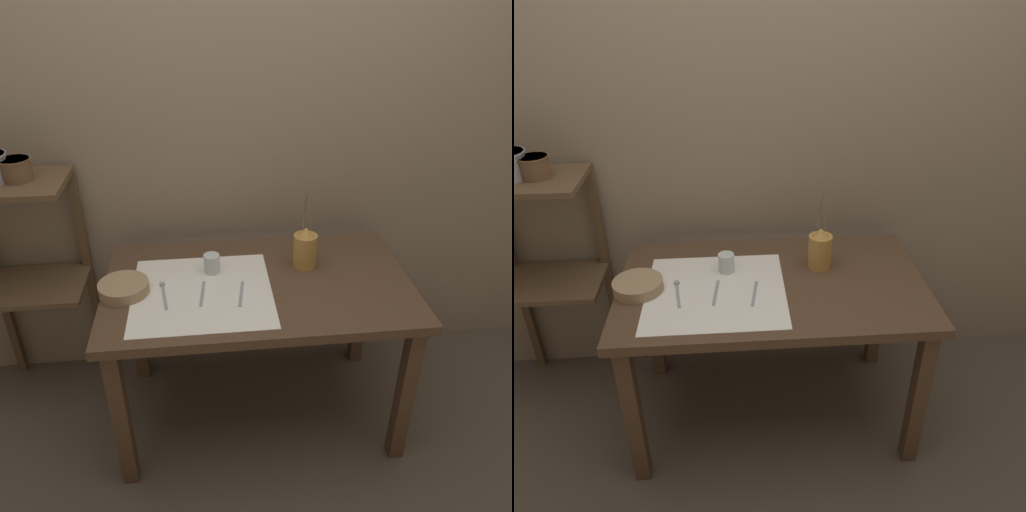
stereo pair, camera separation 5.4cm
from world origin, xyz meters
The scene contains 12 objects.
ground_plane centered at (0.00, 0.00, 0.00)m, with size 12.00×12.00×0.00m, color brown.
stone_wall_back centered at (0.00, 0.48, 1.20)m, with size 7.00×0.06×2.40m.
wooden_table centered at (0.00, 0.00, 0.63)m, with size 1.24×0.74×0.73m.
wooden_shelf_unit centered at (-0.98, 0.30, 0.77)m, with size 0.46×0.34×1.11m.
linen_cloth centered at (-0.23, -0.05, 0.73)m, with size 0.55×0.53×0.00m.
pitcher_with_flowers centered at (0.21, 0.10, 0.82)m, with size 0.10×0.10×0.40m.
wooden_bowl centered at (-0.53, -0.02, 0.75)m, with size 0.20×0.20×0.05m.
glass_tumbler_near centered at (-0.18, 0.09, 0.77)m, with size 0.07×0.07×0.08m.
spoon_outer centered at (-0.38, -0.02, 0.74)m, with size 0.04×0.18×0.02m.
fork_outer centered at (-0.23, -0.07, 0.73)m, with size 0.03×0.17×0.00m.
fork_inner centered at (-0.08, -0.09, 0.73)m, with size 0.04×0.17×0.00m.
metal_pot_small centered at (-0.93, 0.26, 1.15)m, with size 0.12×0.12×0.09m.
Camera 1 is at (-0.20, -1.69, 1.83)m, focal length 35.00 mm.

